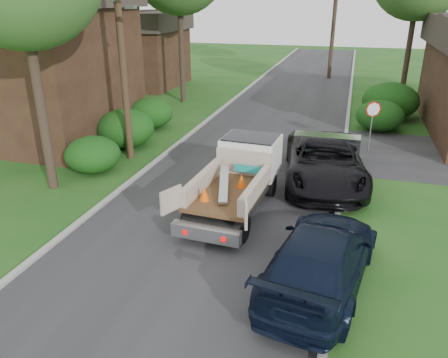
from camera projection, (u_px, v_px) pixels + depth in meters
ground at (210, 221)px, 14.63m from camera, size 120.00×120.00×0.00m
road at (267, 137)px, 23.50m from camera, size 8.00×90.00×0.02m
curb_left at (195, 130)px, 24.53m from camera, size 0.20×90.00×0.12m
curb_right at (345, 142)px, 22.42m from camera, size 0.20×90.00×0.12m
stop_sign at (372, 116)px, 20.59m from camera, size 0.71×0.32×2.48m
utility_pole at (121, 43)px, 18.47m from camera, size 2.42×1.25×10.00m
house_left_near at (27, 54)px, 22.28m from camera, size 9.72×8.64×8.40m
house_left_far at (136, 48)px, 36.44m from camera, size 7.56×7.56×6.00m
hedge_left_a at (93, 154)px, 18.59m from camera, size 2.34×2.34×1.53m
hedge_left_b at (125, 128)px, 21.70m from camera, size 2.86×2.86×1.87m
hedge_left_c at (150, 113)px, 24.92m from camera, size 2.60×2.60×1.70m
hedge_right_a at (380, 116)px, 24.34m from camera, size 2.60×2.60×1.70m
hedge_right_b at (390, 101)px, 26.73m from camera, size 3.38×3.38×2.21m
flatbed_truck at (242, 171)px, 15.69m from camera, size 2.71×5.84×2.16m
black_pickup at (325, 161)px, 17.40m from camera, size 3.86×6.89×1.82m
navy_suv at (321, 257)px, 11.12m from camera, size 3.15×5.88×1.62m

